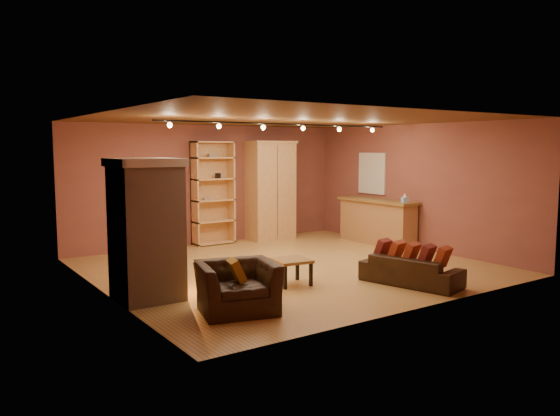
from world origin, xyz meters
TOP-DOWN VIEW (x-y plane):
  - floor at (0.00, 0.00)m, footprint 7.00×7.00m
  - ceiling at (0.00, 0.00)m, footprint 7.00×7.00m
  - back_wall at (0.00, 3.25)m, footprint 7.00×0.02m
  - left_wall at (-3.50, 0.00)m, footprint 0.02×6.50m
  - right_wall at (3.50, 0.00)m, footprint 0.02×6.50m
  - fireplace at (-3.04, -0.60)m, footprint 1.01×0.98m
  - back_window at (-1.30, 3.23)m, footprint 0.56×0.04m
  - bookcase at (-0.04, 3.12)m, footprint 0.99×0.39m
  - armoire at (1.50, 2.94)m, footprint 1.20×0.68m
  - bar_counter at (3.20, 0.92)m, footprint 0.60×2.21m
  - tissue_box at (3.15, 0.02)m, footprint 0.16×0.16m
  - right_window at (3.47, 1.40)m, footprint 0.05×0.90m
  - loveseat at (0.89, -2.25)m, footprint 0.88×1.73m
  - armchair at (-2.26, -1.92)m, footprint 1.21×0.94m
  - coffee_table at (-0.75, -1.11)m, footprint 0.64×0.64m
  - track_rail at (0.00, 0.20)m, footprint 5.20×0.09m

SIDE VIEW (x-z plane):
  - floor at x=0.00m, z-range 0.00..0.00m
  - loveseat at x=0.89m, z-range -0.01..0.71m
  - coffee_table at x=-0.75m, z-range 0.15..0.58m
  - armchair at x=-2.26m, z-range 0.00..0.94m
  - bar_counter at x=3.20m, z-range 0.01..1.07m
  - fireplace at x=-3.04m, z-range 0.00..2.12m
  - tissue_box at x=3.15m, z-range 1.03..1.26m
  - armoire at x=1.50m, z-range 0.00..2.44m
  - bookcase at x=-0.04m, z-range 0.02..2.44m
  - back_wall at x=0.00m, z-range 0.00..2.80m
  - left_wall at x=-3.50m, z-range 0.00..2.80m
  - right_wall at x=3.50m, z-range 0.00..2.80m
  - back_window at x=-1.30m, z-range 1.12..1.98m
  - right_window at x=3.47m, z-range 1.15..2.15m
  - track_rail at x=0.00m, z-range 2.62..2.75m
  - ceiling at x=0.00m, z-range 2.80..2.80m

